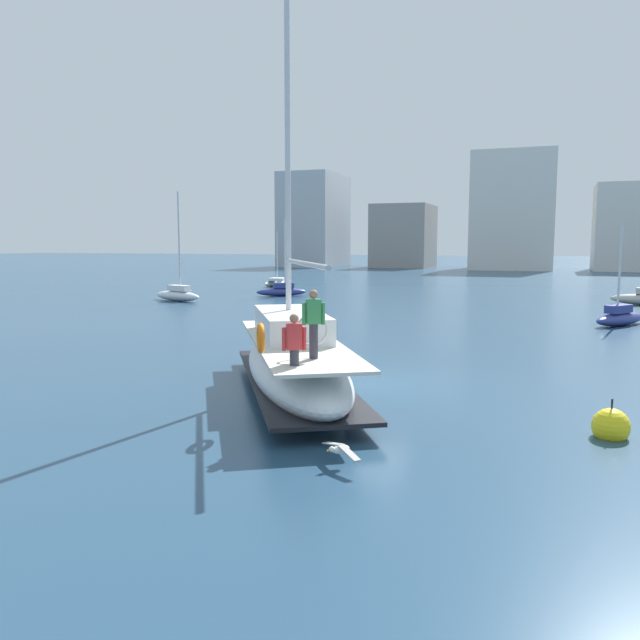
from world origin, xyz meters
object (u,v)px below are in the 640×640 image
Objects in this scene: moored_sloop_far at (278,282)px; moored_ketch_distant at (178,294)px; mooring_buoy at (611,426)px; moored_cutter_right at (620,317)px; main_sailboat at (294,360)px; seagull at (340,449)px; moored_cutter_left at (282,290)px.

moored_sloop_far is 0.67× the size of moored_ketch_distant.
moored_sloop_far is 48.40m from mooring_buoy.
moored_cutter_right is 20.52m from mooring_buoy.
main_sailboat is 13.84× the size of mooring_buoy.
moored_sloop_far reaches higher than moored_cutter_right.
main_sailboat reaches higher than moored_sloop_far.
seagull is (21.46, -28.37, -0.19)m from moored_ketch_distant.
moored_cutter_right is (23.01, -10.77, -0.02)m from moored_cutter_left.
moored_cutter_left reaches higher than moored_sloop_far.
moored_cutter_left is 1.22× the size of moored_cutter_right.
main_sailboat is at bearing 169.27° from mooring_buoy.
moored_sloop_far is 0.86× the size of moored_cutter_left.
moored_ketch_distant is at bearing -92.28° from moored_sloop_far.
mooring_buoy is at bearing -43.22° from moored_ketch_distant.
moored_cutter_left reaches higher than moored_cutter_right.
moored_cutter_left is 25.41m from moored_cutter_right.
main_sailboat is 5.98m from seagull.
moored_sloop_far reaches higher than seagull.
seagull is (3.00, -5.15, -0.58)m from main_sailboat.
moored_ketch_distant reaches higher than mooring_buoy.
mooring_buoy is (26.29, -24.71, -0.29)m from moored_ketch_distant.
main_sailboat is 32.50m from moored_cutter_left.
seagull is (-6.82, -24.08, -0.10)m from moored_cutter_right.
moored_cutter_left is at bearing 154.92° from moored_cutter_right.
moored_cutter_left is at bearing 123.99° from mooring_buoy.
moored_ketch_distant is (-0.65, -16.34, 0.06)m from moored_sloop_far.
moored_cutter_right reaches higher than seagull.
mooring_buoy is at bearing 37.14° from seagull.
seagull is 6.07m from mooring_buoy.
moored_cutter_right is at bearing -8.63° from moored_ketch_distant.
moored_ketch_distant is (-5.27, -6.48, 0.07)m from moored_cutter_left.
seagull is at bearing -142.86° from mooring_buoy.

